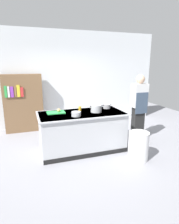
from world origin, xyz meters
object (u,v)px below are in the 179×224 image
Objects in this scene: onion at (59,110)px; sauce_pan at (107,106)px; mixing_bowl at (76,114)px; stock_pot at (96,108)px; bookshelf at (24,103)px; person_chef at (139,106)px; trash_bin at (138,146)px; juice_cup at (80,108)px.

onion is 0.33× the size of sauce_pan.
onion is 0.40× the size of mixing_bowl.
sauce_pan is at bearing 34.43° from stock_pot.
onion is at bearing -177.51° from sauce_pan.
bookshelf reaches higher than stock_pot.
bookshelf reaches higher than onion.
sauce_pan is (1.21, 0.05, -0.01)m from onion.
stock_pot is at bearing 105.99° from person_chef.
trash_bin is (0.26, -1.08, -0.65)m from sauce_pan.
trash_bin is (1.47, -1.03, -0.65)m from onion.
mixing_bowl is 0.12× the size of person_chef.
sauce_pan is at bearing 103.68° from trash_bin.
mixing_bowl is 2.02× the size of juice_cup.
sauce_pan is 0.40× the size of trash_bin.
person_chef is (0.59, 0.96, 0.61)m from trash_bin.
bookshelf is at bearing 117.54° from mixing_bowl.
juice_cup is at bearing 65.11° from mixing_bowl.
person_chef reaches higher than bookshelf.
person_chef reaches higher than sauce_pan.
stock_pot is 0.19× the size of bookshelf.
stock_pot is 0.57m from mixing_bowl.
person_chef is (1.76, 0.35, -0.04)m from mixing_bowl.
stock_pot is at bearing 21.01° from mixing_bowl.
mixing_bowl is (-0.53, -0.20, -0.04)m from stock_pot.
onion is 0.25× the size of stock_pot.
juice_cup is (-0.70, -0.00, -0.00)m from sauce_pan.
mixing_bowl is at bearing -158.99° from stock_pot.
stock_pot is 1.24m from trash_bin.
stock_pot is 0.52× the size of trash_bin.
stock_pot reaches higher than onion.
sauce_pan is (0.38, 0.26, -0.03)m from stock_pot.
person_chef is at bearing -30.85° from bookshelf.
person_chef reaches higher than stock_pot.
bookshelf is (-1.06, 2.04, -0.10)m from mixing_bowl.
onion is 0.05× the size of bookshelf.
bookshelf is at bearing 68.43° from person_chef.
juice_cup reaches higher than trash_bin.
sauce_pan is 1.28m from trash_bin.
bookshelf is at bearing 115.17° from onion.
sauce_pan is at bearing -38.57° from bookshelf.
juice_cup is at bearing -179.69° from sauce_pan.
bookshelf is (-0.76, 1.63, -0.11)m from onion.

